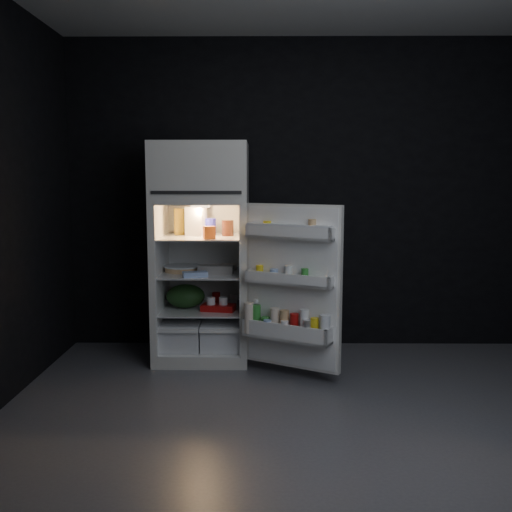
{
  "coord_description": "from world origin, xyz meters",
  "views": [
    {
      "loc": [
        -0.3,
        -3.36,
        1.49
      ],
      "look_at": [
        -0.34,
        1.0,
        0.9
      ],
      "focal_mm": 40.0,
      "sensor_mm": 36.0,
      "label": 1
    }
  ],
  "objects_px": {
    "fridge_door": "(290,290)",
    "yogurt_tray": "(218,308)",
    "milk_jug": "(196,221)",
    "egg_carton": "(216,270)",
    "refrigerator": "(202,244)"
  },
  "relations": [
    {
      "from": "milk_jug",
      "to": "yogurt_tray",
      "type": "distance_m",
      "value": 0.73
    },
    {
      "from": "fridge_door",
      "to": "milk_jug",
      "type": "relative_size",
      "value": 5.08
    },
    {
      "from": "fridge_door",
      "to": "egg_carton",
      "type": "xyz_separation_m",
      "value": [
        -0.58,
        0.43,
        0.08
      ]
    },
    {
      "from": "milk_jug",
      "to": "yogurt_tray",
      "type": "bearing_deg",
      "value": -21.35
    },
    {
      "from": "milk_jug",
      "to": "fridge_door",
      "type": "bearing_deg",
      "value": -23.14
    },
    {
      "from": "refrigerator",
      "to": "egg_carton",
      "type": "bearing_deg",
      "value": -46.37
    },
    {
      "from": "refrigerator",
      "to": "egg_carton",
      "type": "height_order",
      "value": "refrigerator"
    },
    {
      "from": "fridge_door",
      "to": "milk_jug",
      "type": "bearing_deg",
      "value": 144.12
    },
    {
      "from": "egg_carton",
      "to": "fridge_door",
      "type": "bearing_deg",
      "value": -31.49
    },
    {
      "from": "fridge_door",
      "to": "yogurt_tray",
      "type": "distance_m",
      "value": 0.74
    },
    {
      "from": "fridge_door",
      "to": "yogurt_tray",
      "type": "height_order",
      "value": "fridge_door"
    },
    {
      "from": "fridge_door",
      "to": "yogurt_tray",
      "type": "relative_size",
      "value": 4.55
    },
    {
      "from": "fridge_door",
      "to": "refrigerator",
      "type": "bearing_deg",
      "value": 141.63
    },
    {
      "from": "milk_jug",
      "to": "egg_carton",
      "type": "relative_size",
      "value": 0.85
    },
    {
      "from": "egg_carton",
      "to": "yogurt_tray",
      "type": "height_order",
      "value": "egg_carton"
    }
  ]
}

